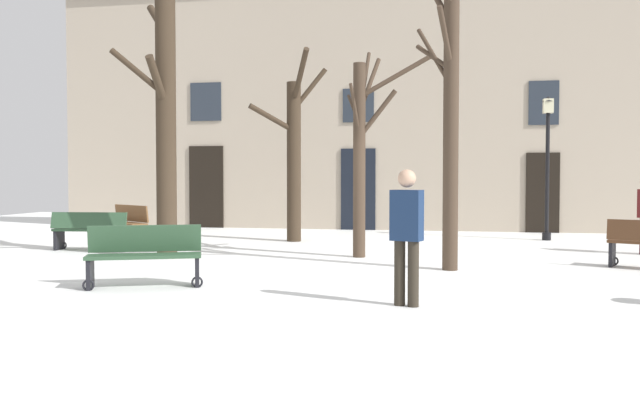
{
  "coord_description": "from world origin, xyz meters",
  "views": [
    {
      "loc": [
        2.45,
        -11.26,
        1.63
      ],
      "look_at": [
        0.0,
        1.7,
        1.15
      ],
      "focal_mm": 36.57,
      "sensor_mm": 36.0,
      "label": 1
    }
  ],
  "objects_px": {
    "streetlamp": "(548,152)",
    "bench_back_to_back_right": "(126,223)",
    "tree_left_of_center": "(449,104)",
    "tree_center": "(294,153)",
    "bench_far_corner": "(92,230)",
    "bench_facing_shops": "(145,255)",
    "tree_right_of_center": "(165,113)",
    "person_strolling": "(407,230)",
    "tree_foreground": "(362,147)"
  },
  "relations": [
    {
      "from": "bench_facing_shops",
      "to": "tree_left_of_center",
      "type": "bearing_deg",
      "value": 9.61
    },
    {
      "from": "tree_left_of_center",
      "to": "tree_center",
      "type": "bearing_deg",
      "value": 130.7
    },
    {
      "from": "tree_right_of_center",
      "to": "bench_back_to_back_right",
      "type": "bearing_deg",
      "value": 128.18
    },
    {
      "from": "tree_center",
      "to": "streetlamp",
      "type": "relative_size",
      "value": 1.26
    },
    {
      "from": "tree_center",
      "to": "bench_facing_shops",
      "type": "height_order",
      "value": "tree_center"
    },
    {
      "from": "tree_right_of_center",
      "to": "bench_facing_shops",
      "type": "xyz_separation_m",
      "value": [
        1.15,
        -3.32,
        -2.42
      ]
    },
    {
      "from": "streetlamp",
      "to": "bench_far_corner",
      "type": "xyz_separation_m",
      "value": [
        -10.23,
        -4.25,
        -1.8
      ]
    },
    {
      "from": "streetlamp",
      "to": "bench_facing_shops",
      "type": "bearing_deg",
      "value": -129.3
    },
    {
      "from": "tree_foreground",
      "to": "bench_far_corner",
      "type": "height_order",
      "value": "tree_foreground"
    },
    {
      "from": "tree_foreground",
      "to": "tree_left_of_center",
      "type": "relative_size",
      "value": 0.75
    },
    {
      "from": "streetlamp",
      "to": "bench_facing_shops",
      "type": "height_order",
      "value": "streetlamp"
    },
    {
      "from": "tree_center",
      "to": "bench_back_to_back_right",
      "type": "relative_size",
      "value": 2.99
    },
    {
      "from": "bench_facing_shops",
      "to": "tree_right_of_center",
      "type": "bearing_deg",
      "value": 88.14
    },
    {
      "from": "tree_center",
      "to": "tree_left_of_center",
      "type": "xyz_separation_m",
      "value": [
        3.78,
        -4.39,
        0.65
      ]
    },
    {
      "from": "tree_left_of_center",
      "to": "bench_back_to_back_right",
      "type": "xyz_separation_m",
      "value": [
        -8.05,
        3.87,
        -2.42
      ]
    },
    {
      "from": "tree_center",
      "to": "streetlamp",
      "type": "distance_m",
      "value": 6.47
    },
    {
      "from": "bench_back_to_back_right",
      "to": "bench_far_corner",
      "type": "bearing_deg",
      "value": -47.93
    },
    {
      "from": "tree_right_of_center",
      "to": "bench_far_corner",
      "type": "relative_size",
      "value": 3.1
    },
    {
      "from": "tree_center",
      "to": "tree_foreground",
      "type": "relative_size",
      "value": 1.08
    },
    {
      "from": "bench_facing_shops",
      "to": "tree_foreground",
      "type": "bearing_deg",
      "value": 35.77
    },
    {
      "from": "tree_right_of_center",
      "to": "person_strolling",
      "type": "distance_m",
      "value": 6.74
    },
    {
      "from": "tree_foreground",
      "to": "bench_back_to_back_right",
      "type": "bearing_deg",
      "value": 159.78
    },
    {
      "from": "streetlamp",
      "to": "bench_back_to_back_right",
      "type": "relative_size",
      "value": 2.37
    },
    {
      "from": "tree_foreground",
      "to": "bench_facing_shops",
      "type": "relative_size",
      "value": 2.51
    },
    {
      "from": "bench_back_to_back_right",
      "to": "person_strolling",
      "type": "bearing_deg",
      "value": -10.31
    },
    {
      "from": "bench_back_to_back_right",
      "to": "streetlamp",
      "type": "bearing_deg",
      "value": 44.25
    },
    {
      "from": "person_strolling",
      "to": "tree_foreground",
      "type": "bearing_deg",
      "value": -59.8
    },
    {
      "from": "streetlamp",
      "to": "bench_far_corner",
      "type": "height_order",
      "value": "streetlamp"
    },
    {
      "from": "tree_foreground",
      "to": "person_strolling",
      "type": "relative_size",
      "value": 2.5
    },
    {
      "from": "tree_right_of_center",
      "to": "tree_foreground",
      "type": "xyz_separation_m",
      "value": [
        3.87,
        0.82,
        -0.67
      ]
    },
    {
      "from": "tree_foreground",
      "to": "person_strolling",
      "type": "height_order",
      "value": "tree_foreground"
    },
    {
      "from": "bench_back_to_back_right",
      "to": "bench_far_corner",
      "type": "xyz_separation_m",
      "value": [
        0.34,
        -2.25,
        -0.01
      ]
    },
    {
      "from": "tree_center",
      "to": "tree_left_of_center",
      "type": "bearing_deg",
      "value": -49.3
    },
    {
      "from": "tree_center",
      "to": "bench_back_to_back_right",
      "type": "xyz_separation_m",
      "value": [
        -4.27,
        -0.52,
        -1.78
      ]
    },
    {
      "from": "streetlamp",
      "to": "person_strolling",
      "type": "xyz_separation_m",
      "value": [
        -3.06,
        -9.21,
        -1.3
      ]
    },
    {
      "from": "tree_foreground",
      "to": "bench_back_to_back_right",
      "type": "distance_m",
      "value": 6.99
    },
    {
      "from": "bench_far_corner",
      "to": "person_strolling",
      "type": "height_order",
      "value": "person_strolling"
    },
    {
      "from": "tree_center",
      "to": "bench_facing_shops",
      "type": "distance_m",
      "value": 7.24
    },
    {
      "from": "bench_facing_shops",
      "to": "bench_far_corner",
      "type": "distance_m",
      "value": 5.36
    },
    {
      "from": "tree_left_of_center",
      "to": "bench_back_to_back_right",
      "type": "distance_m",
      "value": 9.26
    },
    {
      "from": "tree_foreground",
      "to": "bench_far_corner",
      "type": "xyz_separation_m",
      "value": [
        -6.01,
        0.09,
        -1.77
      ]
    },
    {
      "from": "bench_back_to_back_right",
      "to": "bench_facing_shops",
      "type": "xyz_separation_m",
      "value": [
        3.63,
        -6.48,
        0.02
      ]
    },
    {
      "from": "streetlamp",
      "to": "person_strolling",
      "type": "height_order",
      "value": "streetlamp"
    },
    {
      "from": "bench_back_to_back_right",
      "to": "person_strolling",
      "type": "distance_m",
      "value": 10.42
    },
    {
      "from": "tree_right_of_center",
      "to": "person_strolling",
      "type": "xyz_separation_m",
      "value": [
        5.03,
        -4.05,
        -1.94
      ]
    },
    {
      "from": "bench_back_to_back_right",
      "to": "bench_far_corner",
      "type": "distance_m",
      "value": 2.28
    },
    {
      "from": "bench_back_to_back_right",
      "to": "tree_left_of_center",
      "type": "bearing_deg",
      "value": 7.84
    },
    {
      "from": "streetlamp",
      "to": "bench_far_corner",
      "type": "relative_size",
      "value": 2.09
    },
    {
      "from": "streetlamp",
      "to": "bench_back_to_back_right",
      "type": "bearing_deg",
      "value": -169.26
    },
    {
      "from": "tree_left_of_center",
      "to": "bench_facing_shops",
      "type": "distance_m",
      "value": 5.67
    }
  ]
}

